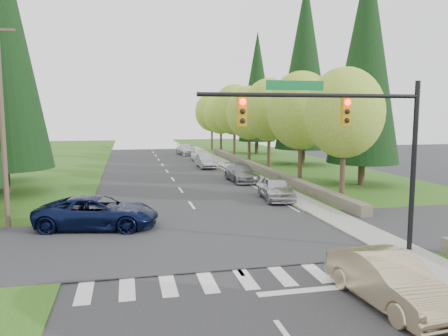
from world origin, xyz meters
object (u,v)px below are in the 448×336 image
object	(u,v)px
parked_car_a	(276,188)
parked_car_b	(241,173)
sedan_champagne	(389,280)
suv_navy	(98,213)
parked_car_d	(199,155)
parked_car_e	(186,150)
parked_car_c	(206,161)

from	to	relation	value
parked_car_a	parked_car_b	world-z (taller)	parked_car_a
sedan_champagne	parked_car_a	distance (m)	15.80
sedan_champagne	parked_car_a	bearing A→B (deg)	77.65
parked_car_a	parked_car_b	xyz separation A→B (m)	(-0.19, 7.98, -0.05)
suv_navy	parked_car_a	size ratio (longest dim) A/B	1.30
suv_navy	parked_car_d	xyz separation A→B (m)	(9.87, 29.60, -0.13)
parked_car_b	parked_car_e	bearing A→B (deg)	91.05
parked_car_a	parked_car_b	bearing A→B (deg)	96.64
parked_car_a	parked_car_e	xyz separation A→B (m)	(-1.40, 32.83, -0.04)
sedan_champagne	parked_car_b	distance (m)	23.72
sedan_champagne	parked_car_c	bearing A→B (deg)	84.03
suv_navy	parked_car_d	world-z (taller)	suv_navy
parked_car_a	parked_car_e	bearing A→B (deg)	97.70
sedan_champagne	suv_navy	distance (m)	13.80
sedan_champagne	parked_car_c	distance (m)	33.43
parked_car_a	parked_car_e	world-z (taller)	parked_car_a
parked_car_c	suv_navy	bearing A→B (deg)	-112.76
sedan_champagne	suv_navy	bearing A→B (deg)	124.63
parked_car_a	suv_navy	bearing A→B (deg)	-149.93
parked_car_b	parked_car_c	size ratio (longest dim) A/B	1.08
suv_navy	parked_car_e	xyz separation A→B (m)	(9.44, 37.84, -0.09)
suv_navy	parked_car_b	xyz separation A→B (m)	(10.65, 12.99, -0.09)
parked_car_b	parked_car_c	bearing A→B (deg)	95.30
sedan_champagne	parked_car_d	xyz separation A→B (m)	(1.10, 40.26, -0.07)
suv_navy	parked_car_c	distance (m)	24.65
suv_navy	parked_car_d	bearing A→B (deg)	-6.58
parked_car_a	parked_car_d	bearing A→B (deg)	97.53
sedan_champagne	parked_car_a	size ratio (longest dim) A/B	1.02
suv_navy	parked_car_c	world-z (taller)	suv_navy
parked_car_b	parked_car_d	bearing A→B (deg)	90.96
parked_car_b	parked_car_d	world-z (taller)	parked_car_b
parked_car_c	parked_car_d	size ratio (longest dim) A/B	1.14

